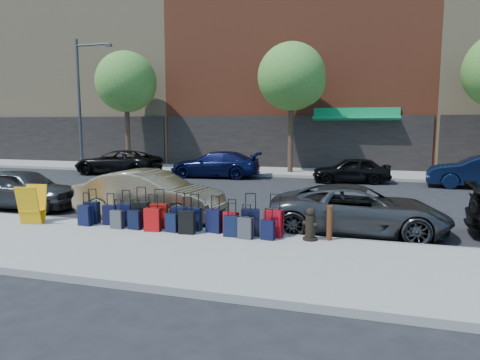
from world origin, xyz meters
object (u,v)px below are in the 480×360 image
(tree_left, at_px, (128,83))
(fire_hydrant, at_px, (310,225))
(car_near_1, at_px, (150,195))
(car_far_0, at_px, (118,162))
(display_rack, at_px, (32,205))
(car_near_0, at_px, (22,189))
(car_far_1, at_px, (215,164))
(car_far_2, at_px, (351,170))
(bollard, at_px, (329,223))
(streetlight, at_px, (82,96))
(suitcase_front_5, at_px, (180,218))
(car_near_2, at_px, (358,210))
(tree_center, at_px, (294,78))

(tree_left, height_order, fire_hydrant, tree_left)
(car_near_1, bearing_deg, car_far_0, 38.58)
(display_rack, bearing_deg, car_near_0, 124.75)
(car_near_0, bearing_deg, car_near_1, -96.33)
(car_far_1, height_order, car_far_2, car_far_1)
(bollard, distance_m, car_far_1, 13.64)
(streetlight, height_order, suitcase_front_5, streetlight)
(car_near_0, distance_m, car_far_0, 10.15)
(tree_left, distance_m, car_near_2, 19.84)
(streetlight, xyz_separation_m, car_far_0, (3.77, -2.07, -3.97))
(tree_center, relative_size, fire_hydrant, 9.37)
(streetlight, distance_m, suitcase_front_5, 19.18)
(streetlight, distance_m, display_rack, 17.05)
(car_near_0, distance_m, car_near_1, 4.99)
(tree_left, height_order, car_near_2, tree_left)
(streetlight, relative_size, car_near_1, 1.77)
(tree_left, relative_size, car_far_2, 1.95)
(tree_center, height_order, fire_hydrant, tree_center)
(streetlight, height_order, car_near_2, streetlight)
(display_rack, bearing_deg, car_far_1, 72.85)
(car_near_1, distance_m, car_far_2, 11.59)
(streetlight, xyz_separation_m, display_rack, (8.69, -14.12, -3.99))
(car_near_0, relative_size, car_near_2, 0.89)
(display_rack, bearing_deg, bollard, -8.58)
(streetlight, bearing_deg, car_near_2, -34.90)
(display_rack, relative_size, car_near_2, 0.23)
(display_rack, bearing_deg, car_near_1, 24.60)
(suitcase_front_5, xyz_separation_m, car_near_2, (4.46, 1.49, 0.18))
(display_rack, bearing_deg, fire_hydrant, -9.19)
(bollard, bearing_deg, car_near_2, 66.44)
(fire_hydrant, relative_size, car_near_2, 0.17)
(display_rack, height_order, car_far_2, car_far_2)
(streetlight, xyz_separation_m, suitcase_front_5, (12.88, -13.58, -4.21))
(fire_hydrant, bearing_deg, car_far_1, 142.62)
(tree_left, distance_m, car_near_1, 16.01)
(car_near_1, bearing_deg, car_near_0, 89.15)
(car_far_0, height_order, car_far_1, car_far_1)
(car_near_2, relative_size, car_far_1, 0.94)
(bollard, distance_m, car_far_2, 11.56)
(car_near_0, height_order, car_near_2, car_near_0)
(car_near_1, bearing_deg, car_far_1, 10.97)
(car_near_0, distance_m, car_far_1, 10.59)
(suitcase_front_5, distance_m, bollard, 3.83)
(car_near_0, xyz_separation_m, car_far_1, (3.35, 10.04, 0.02))
(tree_left, xyz_separation_m, car_near_1, (8.32, -12.86, -4.67))
(tree_center, height_order, car_far_2, tree_center)
(bollard, relative_size, car_near_2, 0.18)
(car_near_2, distance_m, car_far_2, 10.13)
(streetlight, bearing_deg, bollard, -39.01)
(suitcase_front_5, height_order, bollard, suitcase_front_5)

